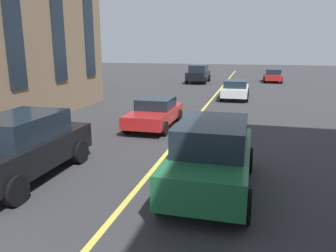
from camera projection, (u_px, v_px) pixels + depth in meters
name	position (u px, v px, depth m)	size (l,w,h in m)	color
lane_centre_line	(185.00, 131.00, 15.08)	(80.00, 0.16, 0.01)	#D8C64C
car_black_parked_a	(22.00, 146.00, 9.51)	(4.70, 2.14, 1.88)	black
car_green_parked_b	(212.00, 155.00, 8.73)	(4.70, 2.14, 1.88)	#1E6038
car_white_near	(235.00, 89.00, 24.27)	(4.40, 1.95, 1.37)	silver
car_red_mid	(273.00, 76.00, 35.78)	(3.90, 1.89, 1.40)	#B21E1E
car_red_trailing	(155.00, 112.00, 15.74)	(4.40, 1.95, 1.37)	#B21E1E
car_black_oncoming	(198.00, 74.00, 35.19)	(4.70, 2.14, 1.88)	black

